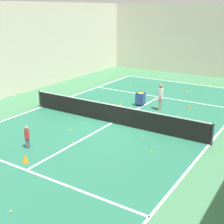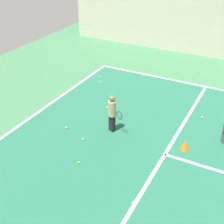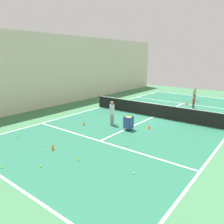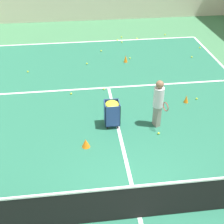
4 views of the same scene
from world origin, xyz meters
TOP-DOWN VIEW (x-y plane):
  - ground_plane at (0.00, 0.00)m, footprint 33.58×33.58m
  - court_playing_area at (0.00, 0.00)m, footprint 10.48×22.27m
  - line_baseline_near at (0.00, -11.14)m, footprint 10.48×0.10m
  - line_baseline_far at (0.00, 11.14)m, footprint 10.48×0.10m
  - line_sideline_right at (5.24, 0.00)m, footprint 0.10×22.27m
  - line_service_near at (0.00, -6.12)m, footprint 10.48×0.10m
  - line_service_far at (0.00, 6.12)m, footprint 10.48×0.10m
  - line_centre_service at (0.00, 0.00)m, footprint 0.10×12.25m
  - hall_enclosure_right at (8.97, 0.00)m, footprint 0.15×29.88m
  - tennis_net at (0.00, 0.00)m, footprint 10.78×0.10m
  - player_near_baseline at (-0.40, -8.14)m, footprint 0.35×0.62m
  - coach_at_net at (1.24, 3.46)m, footprint 0.41×0.65m
  - child_midcourt at (-1.44, -4.68)m, footprint 0.29×0.29m
  - ball_cart at (-0.18, 3.63)m, footprint 0.47×0.48m
  - training_cone_0 at (-0.52, -5.68)m, footprint 0.27×0.27m
  - training_cone_1 at (1.04, 8.40)m, footprint 0.17×0.17m
  - training_cone_2 at (2.65, 4.69)m, footprint 0.16×0.16m
  - training_cone_3 at (-1.07, 2.65)m, footprint 0.25×0.25m
  - tennis_ball_0 at (-1.20, -1.08)m, footprint 0.07×0.07m
  - tennis_ball_1 at (-1.64, -9.00)m, footprint 0.07×0.07m
  - tennis_ball_2 at (-3.26, 7.89)m, footprint 0.07×0.07m
  - tennis_ball_4 at (4.19, 8.50)m, footprint 0.07×0.07m
  - tennis_ball_5 at (-0.72, 8.38)m, footprint 0.07×0.07m
  - tennis_ball_6 at (2.23, -6.17)m, footprint 0.07×0.07m
  - tennis_ball_7 at (-0.20, 5.98)m, footprint 0.07×0.07m
  - tennis_ball_9 at (-4.62, 1.99)m, footprint 0.07×0.07m
  - tennis_ball_10 at (-1.15, -2.09)m, footprint 0.07×0.07m
  - tennis_ball_11 at (1.20, 2.97)m, footprint 0.07×0.07m
  - tennis_ball_12 at (4.76, 2.82)m, footprint 0.07×0.07m
  - tennis_ball_13 at (3.10, 4.83)m, footprint 0.07×0.07m
  - tennis_ball_15 at (-1.46, 5.78)m, footprint 0.07×0.07m
  - tennis_ball_16 at (3.42, -2.17)m, footprint 0.07×0.07m
  - tennis_ball_17 at (1.30, 8.74)m, footprint 0.07×0.07m
  - tennis_ball_18 at (-3.89, 1.54)m, footprint 0.07×0.07m
  - tennis_ball_19 at (0.22, -9.58)m, footprint 0.07×0.07m
  - tennis_ball_20 at (1.24, 10.80)m, footprint 0.07×0.07m
  - tennis_ball_21 at (-3.47, 1.83)m, footprint 0.07×0.07m
  - tennis_ball_22 at (0.53, -8.72)m, footprint 0.07×0.07m
  - tennis_ball_24 at (4.71, 5.94)m, footprint 0.07×0.07m
  - tennis_ball_25 at (1.56, -8.20)m, footprint 0.07×0.07m
  - tennis_ball_27 at (-2.61, -5.65)m, footprint 0.07×0.07m
  - tennis_ball_28 at (2.31, -0.81)m, footprint 0.07×0.07m
  - tennis_ball_29 at (1.11, 0.73)m, footprint 0.07×0.07m
  - tennis_ball_31 at (-0.07, -3.19)m, footprint 0.07×0.07m
  - tennis_ball_32 at (-3.96, 1.43)m, footprint 0.07×0.07m
  - tennis_ball_34 at (0.06, 9.78)m, footprint 0.07×0.07m

SIDE VIEW (x-z plane):
  - ground_plane at x=0.00m, z-range 0.00..0.00m
  - court_playing_area at x=0.00m, z-range 0.00..0.00m
  - line_baseline_near at x=0.00m, z-range 0.00..0.01m
  - line_baseline_far at x=0.00m, z-range 0.00..0.01m
  - line_sideline_right at x=5.24m, z-range 0.00..0.01m
  - line_service_near at x=0.00m, z-range 0.00..0.01m
  - line_service_far at x=0.00m, z-range 0.00..0.01m
  - line_centre_service at x=0.00m, z-range 0.00..0.01m
  - tennis_ball_0 at x=-1.20m, z-range 0.00..0.07m
  - tennis_ball_1 at x=-1.64m, z-range 0.00..0.07m
  - tennis_ball_2 at x=-3.26m, z-range 0.00..0.07m
  - tennis_ball_4 at x=4.19m, z-range 0.00..0.07m
  - tennis_ball_5 at x=-0.72m, z-range 0.00..0.07m
  - tennis_ball_6 at x=2.23m, z-range 0.00..0.07m
  - tennis_ball_7 at x=-0.20m, z-range 0.00..0.07m
  - tennis_ball_9 at x=-4.62m, z-range 0.00..0.07m
  - tennis_ball_10 at x=-1.15m, z-range 0.00..0.07m
  - tennis_ball_11 at x=1.20m, z-range 0.00..0.07m
  - tennis_ball_12 at x=4.76m, z-range 0.00..0.07m
  - tennis_ball_13 at x=3.10m, z-range 0.00..0.07m
  - tennis_ball_15 at x=-1.46m, z-range 0.00..0.07m
  - tennis_ball_16 at x=3.42m, z-range 0.00..0.07m
  - tennis_ball_17 at x=1.30m, z-range 0.00..0.07m
  - tennis_ball_18 at x=-3.89m, z-range 0.00..0.07m
  - tennis_ball_19 at x=0.22m, z-range 0.00..0.07m
  - tennis_ball_20 at x=1.24m, z-range 0.00..0.07m
  - tennis_ball_21 at x=-3.47m, z-range 0.00..0.07m
  - tennis_ball_22 at x=0.53m, z-range 0.00..0.07m
  - tennis_ball_24 at x=4.71m, z-range 0.00..0.07m
  - tennis_ball_25 at x=1.56m, z-range 0.00..0.07m
  - tennis_ball_27 at x=-2.61m, z-range 0.00..0.07m
  - tennis_ball_28 at x=2.31m, z-range 0.00..0.07m
  - tennis_ball_29 at x=1.11m, z-range 0.00..0.07m
  - tennis_ball_31 at x=-0.07m, z-range 0.00..0.07m
  - tennis_ball_32 at x=-3.96m, z-range 0.00..0.07m
  - tennis_ball_34 at x=0.06m, z-range 0.00..0.07m
  - training_cone_3 at x=-1.07m, z-range 0.00..0.27m
  - training_cone_2 at x=2.65m, z-range 0.00..0.28m
  - training_cone_1 at x=1.04m, z-range 0.00..0.33m
  - training_cone_0 at x=-0.52m, z-range 0.00..0.35m
  - tennis_net at x=0.00m, z-range 0.02..1.07m
  - child_midcourt at x=-1.44m, z-range 0.08..1.13m
  - ball_cart at x=-0.18m, z-range 0.16..1.04m
  - player_near_baseline at x=-0.40m, z-range 0.10..1.42m
  - coach_at_net at x=1.24m, z-range 0.12..1.73m
  - hall_enclosure_right at x=8.97m, z-range 0.00..6.33m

